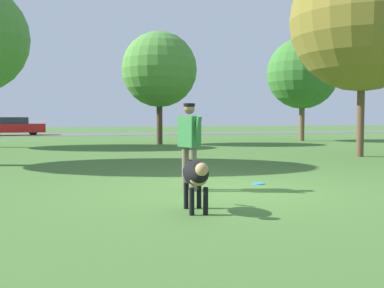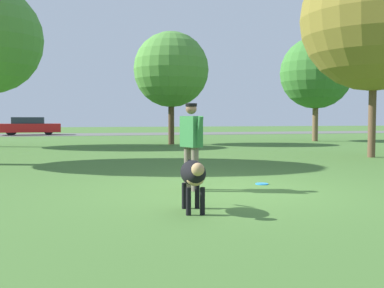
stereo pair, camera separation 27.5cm
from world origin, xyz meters
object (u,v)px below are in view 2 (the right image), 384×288
at_px(person, 191,139).
at_px(parked_car_red, 30,126).
at_px(tree_far_right, 316,73).
at_px(frisbee, 262,184).
at_px(tree_near_right, 374,18).
at_px(dog, 193,175).
at_px(tree_mid_center, 171,70).

bearing_deg(person, parked_car_red, 169.59).
height_order(tree_far_right, parked_car_red, tree_far_right).
xyz_separation_m(frisbee, tree_near_right, (6.06, 4.83, 4.62)).
distance_m(dog, tree_near_right, 11.45).
relative_size(dog, tree_far_right, 0.18).
bearing_deg(frisbee, tree_mid_center, 85.53).
bearing_deg(frisbee, tree_far_right, 56.84).
relative_size(person, frisbee, 6.25).
relative_size(tree_near_right, parked_car_red, 1.53).
distance_m(dog, tree_mid_center, 16.65).
distance_m(dog, parked_car_red, 31.16).
xyz_separation_m(person, parked_car_red, (-5.46, 28.90, -0.25)).
bearing_deg(tree_far_right, dog, -124.44).
height_order(frisbee, tree_far_right, tree_far_right).
xyz_separation_m(person, dog, (-0.45, -1.85, -0.41)).
distance_m(tree_near_right, tree_mid_center, 10.34).
xyz_separation_m(tree_mid_center, tree_far_right, (8.61, 0.99, 0.15)).
height_order(tree_mid_center, parked_car_red, tree_mid_center).
relative_size(person, dog, 1.45).
bearing_deg(frisbee, dog, -132.05).
height_order(tree_near_right, tree_mid_center, tree_near_right).
bearing_deg(frisbee, person, -167.18).
bearing_deg(person, tree_mid_center, 148.41).
relative_size(frisbee, tree_near_right, 0.04).
bearing_deg(frisbee, tree_near_right, 38.57).
relative_size(person, tree_far_right, 0.27).
xyz_separation_m(person, tree_far_right, (11.24, 15.18, 2.94)).
height_order(person, dog, person).
relative_size(tree_near_right, tree_mid_center, 1.26).
relative_size(dog, tree_mid_center, 0.19).
bearing_deg(tree_near_right, parked_car_red, 118.84).
distance_m(person, tree_near_right, 9.91).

